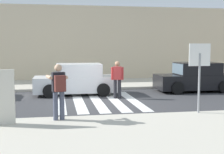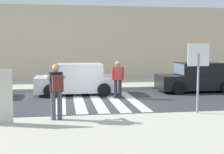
# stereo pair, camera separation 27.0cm
# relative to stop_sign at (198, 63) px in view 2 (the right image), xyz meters

# --- Properties ---
(ground_plane) EXTENTS (120.00, 120.00, 0.00)m
(ground_plane) POSITION_rel_stop_sign_xyz_m (-3.05, 3.39, -1.85)
(ground_plane) COLOR #38383A
(sidewalk_near) EXTENTS (60.00, 6.00, 0.14)m
(sidewalk_near) POSITION_rel_stop_sign_xyz_m (-3.05, -2.81, -1.78)
(sidewalk_near) COLOR beige
(sidewalk_near) RESTS_ON ground
(sidewalk_far) EXTENTS (60.00, 4.80, 0.14)m
(sidewalk_far) POSITION_rel_stop_sign_xyz_m (-3.05, 9.39, -1.78)
(sidewalk_far) COLOR beige
(sidewalk_far) RESTS_ON ground
(building_facade_far) EXTENTS (56.00, 4.00, 5.20)m
(building_facade_far) POSITION_rel_stop_sign_xyz_m (-3.05, 13.79, 0.75)
(building_facade_far) COLOR beige
(building_facade_far) RESTS_ON ground
(crosswalk_stripe_0) EXTENTS (0.44, 5.20, 0.01)m
(crosswalk_stripe_0) POSITION_rel_stop_sign_xyz_m (-4.65, 3.59, -1.85)
(crosswalk_stripe_0) COLOR silver
(crosswalk_stripe_0) RESTS_ON ground
(crosswalk_stripe_1) EXTENTS (0.44, 5.20, 0.01)m
(crosswalk_stripe_1) POSITION_rel_stop_sign_xyz_m (-3.85, 3.59, -1.85)
(crosswalk_stripe_1) COLOR silver
(crosswalk_stripe_1) RESTS_ON ground
(crosswalk_stripe_2) EXTENTS (0.44, 5.20, 0.01)m
(crosswalk_stripe_2) POSITION_rel_stop_sign_xyz_m (-3.05, 3.59, -1.85)
(crosswalk_stripe_2) COLOR silver
(crosswalk_stripe_2) RESTS_ON ground
(crosswalk_stripe_3) EXTENTS (0.44, 5.20, 0.01)m
(crosswalk_stripe_3) POSITION_rel_stop_sign_xyz_m (-2.25, 3.59, -1.85)
(crosswalk_stripe_3) COLOR silver
(crosswalk_stripe_3) RESTS_ON ground
(crosswalk_stripe_4) EXTENTS (0.44, 5.20, 0.01)m
(crosswalk_stripe_4) POSITION_rel_stop_sign_xyz_m (-1.45, 3.59, -1.85)
(crosswalk_stripe_4) COLOR silver
(crosswalk_stripe_4) RESTS_ON ground
(stop_sign) EXTENTS (0.76, 0.08, 2.36)m
(stop_sign) POSITION_rel_stop_sign_xyz_m (0.00, 0.00, 0.00)
(stop_sign) COLOR gray
(stop_sign) RESTS_ON sidewalk_near
(photographer_with_backpack) EXTENTS (0.69, 0.92, 1.72)m
(photographer_with_backpack) POSITION_rel_stop_sign_xyz_m (-4.71, -0.28, -0.69)
(photographer_with_backpack) COLOR #474C60
(photographer_with_backpack) RESTS_ON sidewalk_near
(pedestrian_crossing) EXTENTS (0.58, 0.29, 1.72)m
(pedestrian_crossing) POSITION_rel_stop_sign_xyz_m (-2.03, 4.18, -0.88)
(pedestrian_crossing) COLOR #232328
(pedestrian_crossing) RESTS_ON ground
(parked_car_white) EXTENTS (4.10, 1.92, 1.55)m
(parked_car_white) POSITION_rel_stop_sign_xyz_m (-3.82, 5.69, -1.13)
(parked_car_white) COLOR white
(parked_car_white) RESTS_ON ground
(parked_car_black) EXTENTS (4.10, 1.92, 1.55)m
(parked_car_black) POSITION_rel_stop_sign_xyz_m (2.49, 5.69, -1.13)
(parked_car_black) COLOR black
(parked_car_black) RESTS_ON ground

